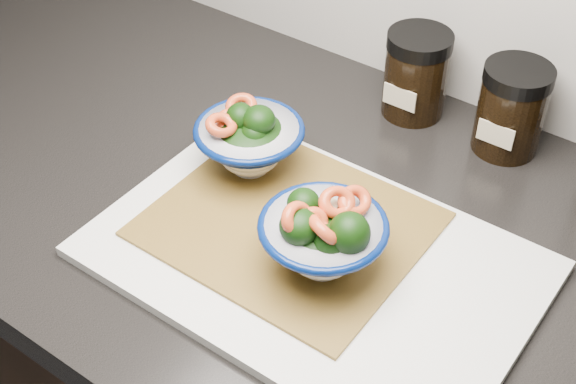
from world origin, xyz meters
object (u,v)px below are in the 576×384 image
Objects in this scene: spice_jar_b at (511,109)px; spice_jar_a at (416,74)px; cutting_board at (313,258)px; bowl_left at (249,140)px; bowl_right at (323,237)px.

spice_jar_a is at bearing 180.00° from spice_jar_b.
spice_jar_b is at bearing 75.28° from cutting_board.
bowl_left is 0.97× the size of bowl_right.
spice_jar_a is (-0.05, 0.30, 0.05)m from cutting_board.
bowl_right is 1.15× the size of spice_jar_b.
bowl_left is (-0.14, 0.07, 0.05)m from cutting_board.
spice_jar_a is (0.09, 0.23, 0.00)m from bowl_left.
bowl_right reaches higher than cutting_board.
cutting_board is at bearing -104.72° from spice_jar_b.
bowl_right is at bearing -77.53° from spice_jar_a.
cutting_board is at bearing -27.12° from bowl_left.
spice_jar_b is at bearing 46.53° from bowl_left.
spice_jar_b is (0.13, 0.00, 0.00)m from spice_jar_a.
spice_jar_a is at bearing 68.95° from bowl_left.
spice_jar_a and spice_jar_b have the same top height.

